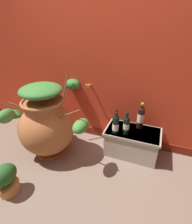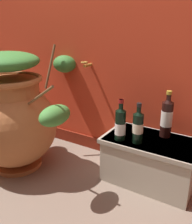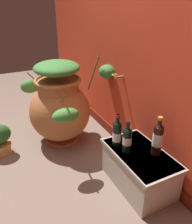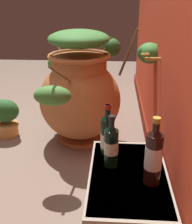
{
  "view_description": "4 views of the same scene",
  "coord_description": "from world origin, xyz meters",
  "px_view_note": "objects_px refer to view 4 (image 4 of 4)",
  "views": [
    {
      "loc": [
        0.7,
        -0.84,
        1.47
      ],
      "look_at": [
        0.05,
        0.82,
        0.54
      ],
      "focal_mm": 26.82,
      "sensor_mm": 36.0,
      "label": 1
    },
    {
      "loc": [
        1.0,
        -0.65,
        1.11
      ],
      "look_at": [
        0.12,
        0.78,
        0.5
      ],
      "focal_mm": 40.17,
      "sensor_mm": 36.0,
      "label": 2
    },
    {
      "loc": [
        1.71,
        -0.11,
        1.46
      ],
      "look_at": [
        0.03,
        0.72,
        0.53
      ],
      "focal_mm": 36.78,
      "sensor_mm": 36.0,
      "label": 3
    },
    {
      "loc": [
        1.72,
        0.81,
        1.17
      ],
      "look_at": [
        0.07,
        0.7,
        0.48
      ],
      "focal_mm": 46.33,
      "sensor_mm": 36.0,
      "label": 4
    }
  ],
  "objects_px": {
    "potted_shrub": "(6,117)",
    "wine_bottle_middle": "(111,144)",
    "wine_bottle_left": "(154,155)",
    "wine_bottle_right": "(107,134)",
    "terracotta_urn": "(81,90)"
  },
  "relations": [
    {
      "from": "potted_shrub",
      "to": "wine_bottle_middle",
      "type": "bearing_deg",
      "value": 44.57
    },
    {
      "from": "wine_bottle_middle",
      "to": "potted_shrub",
      "type": "xyz_separation_m",
      "value": [
        -0.93,
        -0.92,
        -0.29
      ]
    },
    {
      "from": "wine_bottle_left",
      "to": "wine_bottle_right",
      "type": "bearing_deg",
      "value": -139.05
    },
    {
      "from": "wine_bottle_middle",
      "to": "wine_bottle_right",
      "type": "xyz_separation_m",
      "value": [
        -0.12,
        -0.02,
        -0.0
      ]
    },
    {
      "from": "potted_shrub",
      "to": "terracotta_urn",
      "type": "bearing_deg",
      "value": 88.07
    },
    {
      "from": "terracotta_urn",
      "to": "wine_bottle_middle",
      "type": "distance_m",
      "value": 0.95
    },
    {
      "from": "wine_bottle_middle",
      "to": "potted_shrub",
      "type": "bearing_deg",
      "value": -135.43
    },
    {
      "from": "terracotta_urn",
      "to": "wine_bottle_middle",
      "type": "bearing_deg",
      "value": 16.01
    },
    {
      "from": "wine_bottle_left",
      "to": "wine_bottle_middle",
      "type": "height_order",
      "value": "wine_bottle_left"
    },
    {
      "from": "terracotta_urn",
      "to": "potted_shrub",
      "type": "height_order",
      "value": "terracotta_urn"
    },
    {
      "from": "wine_bottle_right",
      "to": "wine_bottle_middle",
      "type": "bearing_deg",
      "value": 10.87
    },
    {
      "from": "wine_bottle_left",
      "to": "potted_shrub",
      "type": "relative_size",
      "value": 1.01
    },
    {
      "from": "wine_bottle_middle",
      "to": "wine_bottle_right",
      "type": "relative_size",
      "value": 0.96
    },
    {
      "from": "terracotta_urn",
      "to": "wine_bottle_left",
      "type": "distance_m",
      "value": 1.14
    },
    {
      "from": "terracotta_urn",
      "to": "wine_bottle_left",
      "type": "height_order",
      "value": "terracotta_urn"
    }
  ]
}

